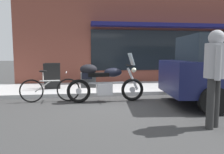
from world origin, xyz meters
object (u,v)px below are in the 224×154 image
object	(u,v)px
parked_bicycle	(50,89)
sandwich_board_sign	(52,76)
pedestrian_walking	(215,67)
touring_motorcycle	(102,81)

from	to	relation	value
parked_bicycle	sandwich_board_sign	size ratio (longest dim) A/B	1.82
parked_bicycle	sandwich_board_sign	bearing A→B (deg)	95.43
parked_bicycle	pedestrian_walking	distance (m)	4.35
touring_motorcycle	parked_bicycle	xyz separation A→B (m)	(-1.48, 0.19, -0.24)
touring_motorcycle	parked_bicycle	bearing A→B (deg)	172.77
touring_motorcycle	parked_bicycle	distance (m)	1.52
sandwich_board_sign	pedestrian_walking	bearing A→B (deg)	-50.68
parked_bicycle	sandwich_board_sign	distance (m)	1.64
parked_bicycle	sandwich_board_sign	world-z (taller)	sandwich_board_sign
touring_motorcycle	pedestrian_walking	xyz separation A→B (m)	(1.86, -2.47, 0.54)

